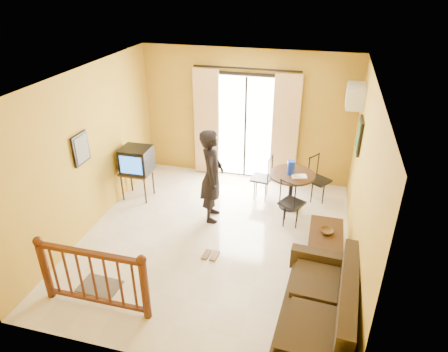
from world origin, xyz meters
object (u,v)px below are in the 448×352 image
(coffee_table, at_px, (325,240))
(sofa, at_px, (322,312))
(television, at_px, (136,160))
(dining_table, at_px, (291,181))
(standing_person, at_px, (212,176))

(coffee_table, bearing_deg, sofa, -89.70)
(television, height_order, coffee_table, television)
(dining_table, bearing_deg, sofa, -76.34)
(dining_table, xyz_separation_m, standing_person, (-1.36, -0.75, 0.31))
(television, xyz_separation_m, coffee_table, (3.72, -0.93, -0.56))
(dining_table, distance_m, coffee_table, 1.54)
(sofa, bearing_deg, dining_table, 107.23)
(coffee_table, xyz_separation_m, sofa, (0.01, -1.63, 0.05))
(sofa, bearing_deg, television, 149.14)
(dining_table, relative_size, coffee_table, 0.91)
(dining_table, bearing_deg, coffee_table, -61.96)
(coffee_table, relative_size, standing_person, 0.54)
(coffee_table, distance_m, sofa, 1.63)
(dining_table, height_order, standing_person, standing_person)
(television, distance_m, standing_person, 1.68)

